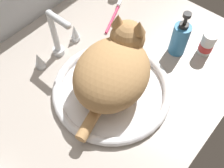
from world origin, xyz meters
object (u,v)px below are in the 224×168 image
at_px(toothbrush, 114,16).
at_px(faucet, 57,39).
at_px(pill_bottle, 207,44).
at_px(soap_pump_bottle, 180,38).
at_px(sink_basin, 112,89).
at_px(cat, 115,67).

bearing_deg(toothbrush, faucet, 175.50).
distance_m(faucet, pill_bottle, 0.49).
height_order(faucet, soap_pump_bottle, faucet).
relative_size(sink_basin, toothbrush, 2.21).
bearing_deg(pill_bottle, soap_pump_bottle, 127.51).
relative_size(faucet, pill_bottle, 2.30).
distance_m(cat, toothbrush, 0.33).
bearing_deg(sink_basin, toothbrush, 39.55).
relative_size(sink_basin, cat, 1.06).
bearing_deg(pill_bottle, sink_basin, 157.47).
distance_m(sink_basin, cat, 0.09).
xyz_separation_m(sink_basin, soap_pump_bottle, (0.27, -0.06, 0.05)).
distance_m(sink_basin, pill_bottle, 0.35).
relative_size(sink_basin, soap_pump_bottle, 2.21).
height_order(cat, toothbrush, cat).
xyz_separation_m(sink_basin, faucet, (0.00, 0.23, 0.06)).
bearing_deg(toothbrush, pill_bottle, -78.50).
bearing_deg(cat, sink_basin, -164.91).
distance_m(faucet, soap_pump_bottle, 0.39).
bearing_deg(toothbrush, soap_pump_bottle, -87.28).
bearing_deg(soap_pump_bottle, pill_bottle, -52.49).
distance_m(sink_basin, soap_pump_bottle, 0.28).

